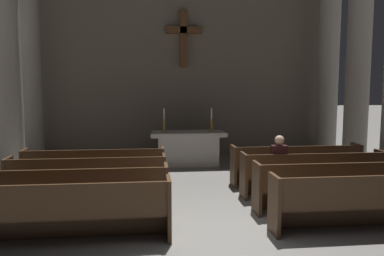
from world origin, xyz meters
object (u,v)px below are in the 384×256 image
column_left_third (7,66)px  altar (188,147)px  pew_right_row_2 (336,186)px  column_right_fourth (328,71)px  pew_left_row_4 (95,169)px  pew_right_row_1 (366,202)px  column_left_fourth (30,70)px  column_right_third (358,68)px  lone_worshipper (278,164)px  pew_left_row_1 (66,212)px  pew_left_row_2 (79,194)px  pew_right_row_4 (296,164)px  candlestick_right (211,124)px  pew_left_row_3 (88,180)px  pew_right_row_3 (314,174)px  candlestick_left (164,124)px

column_left_third → altar: 5.29m
pew_right_row_2 → column_right_fourth: size_ratio=0.53×
pew_left_row_4 → pew_right_row_1: (4.70, -2.97, 0.00)m
column_left_fourth → altar: column_left_fourth is taller
column_right_third → column_left_third: bearing=180.0°
pew_left_row_4 → lone_worshipper: bearing=-13.7°
pew_left_row_1 → lone_worshipper: 4.41m
pew_left_row_2 → pew_right_row_4: 5.10m
pew_right_row_1 → pew_right_row_2: bearing=90.0°
pew_left_row_4 → pew_right_row_1: bearing=-32.3°
pew_right_row_1 → column_right_third: bearing=62.8°
pew_right_row_2 → candlestick_right: bearing=110.3°
column_right_fourth → altar: (-4.67, -0.86, -2.30)m
column_right_third → candlestick_right: bearing=166.7°
column_left_third → altar: (4.67, 0.94, -2.30)m
pew_left_row_3 → column_left_third: 4.17m
pew_right_row_3 → altar: bearing=124.1°
pew_right_row_1 → pew_right_row_3: (0.00, 1.98, 0.00)m
column_left_third → altar: column_left_third is taller
pew_right_row_2 → altar: size_ratio=1.41×
pew_right_row_4 → column_right_fourth: column_right_fourth is taller
pew_right_row_1 → pew_right_row_4: 2.97m
pew_left_row_2 → pew_right_row_1: size_ratio=1.00×
pew_left_row_2 → column_right_fourth: bearing=37.1°
pew_left_row_1 → pew_left_row_4: (0.00, 2.97, 0.00)m
column_right_third → altar: 5.29m
pew_right_row_2 → column_right_third: bearing=56.6°
pew_right_row_2 → column_left_fourth: column_left_fourth is taller
pew_left_row_1 → candlestick_right: size_ratio=4.52×
pew_right_row_1 → candlestick_left: 6.30m
pew_left_row_3 → column_right_third: column_right_third is taller
pew_right_row_3 → column_right_fourth: (2.32, 4.33, 2.36)m
pew_left_row_1 → column_left_fourth: bearing=110.2°
pew_right_row_3 → column_left_third: (-7.03, 2.54, 2.36)m
pew_left_row_1 → pew_right_row_4: (4.70, 2.97, 0.00)m
pew_right_row_2 → column_left_third: bearing=153.3°
column_right_fourth → column_left_third: bearing=-169.1°
pew_right_row_4 → lone_worshipper: size_ratio=2.35×
pew_right_row_3 → lone_worshipper: bearing=177.3°
pew_right_row_1 → altar: 5.94m
pew_left_row_1 → pew_left_row_2: same height
altar → lone_worshipper: size_ratio=1.67×
pew_left_row_4 → column_left_fourth: (-2.32, 3.34, 2.36)m
pew_right_row_4 → pew_right_row_2: bearing=-90.0°
pew_left_row_2 → column_right_fourth: column_right_fourth is taller
pew_right_row_3 → pew_left_row_4: bearing=168.1°
column_right_fourth → candlestick_left: (-5.37, -0.86, -1.61)m
pew_left_row_3 → lone_worshipper: bearing=0.6°
pew_right_row_3 → column_right_third: 4.17m
column_left_fourth → candlestick_right: size_ratio=8.50×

